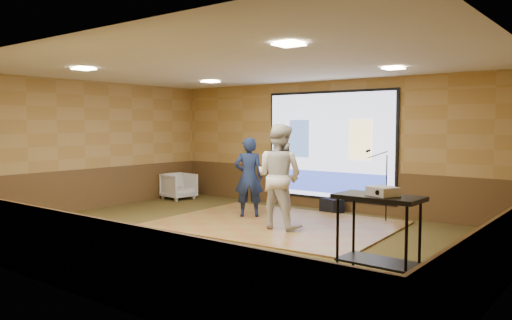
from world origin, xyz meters
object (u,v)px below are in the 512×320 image
Objects in this scene: player_left at (249,177)px; banquet_chair at (179,186)px; projector_screen at (329,147)px; player_right at (279,176)px; av_table at (378,220)px; dance_floor at (276,224)px; mic_stand at (384,198)px; projector at (383,191)px; duffel_bag at (332,205)px.

player_left is 3.36m from banquet_chair.
player_right is (0.36, -2.51, -0.46)m from projector_screen.
banquet_chair is at bearing 154.37° from av_table.
player_right is (0.31, -0.34, 1.00)m from dance_floor.
projector is at bearing -90.12° from mic_stand.
player_left is 2.13m from duffel_bag.
duffel_bag is at bearing 150.76° from projector.
av_table reaches higher than dance_floor.
projector reaches higher than duffel_bag.
mic_stand reaches higher than banquet_chair.
projector_screen is at bearing -83.97° from player_right.
player_left is 3.40× the size of duffel_bag.
dance_floor is at bearing 125.82° from player_left.
mic_stand is at bearing -20.21° from projector_screen.
mic_stand is at bearing 138.00° from projector.
player_left is 4.72m from av_table.
player_left is at bearing 173.63° from projector.
duffel_bag is (0.18, 1.93, 0.14)m from dance_floor.
av_table is at bearing -90.81° from mic_stand.
projector is (3.19, -2.24, 1.15)m from dance_floor.
banquet_chair is at bearing -56.43° from player_left.
av_table is (4.02, -2.47, -0.07)m from player_left.
player_right reaches higher than banquet_chair.
av_table is (3.19, -4.41, -0.67)m from projector_screen.
projector_screen reaches higher than projector.
dance_floor is 1.25m from player_left.
dance_floor is 4.24m from banquet_chair.
player_left reaches higher than duffel_bag.
dance_floor is 8.99× the size of duffel_bag.
duffel_bag is at bearing -73.30° from banquet_chair.
mic_stand reaches higher than projector.
projector_screen is 3.00× the size of av_table.
projector_screen is 6.71× the size of duffel_bag.
projector_screen is 4.36× the size of banquet_chair.
av_table is 0.36m from projector.
mic_stand is at bearing -79.26° from banquet_chair.
player_right is at bearing 171.56° from projector.
dance_floor is 4.02× the size of av_table.
av_table is at bearing -155.10° from projector.
av_table is 3.36× the size of projector.
player_left is at bearing -27.94° from player_right.
projector_screen is 1.36m from duffel_bag.
player_left is 1.14× the size of mic_stand.
player_right is at bearing -47.93° from dance_floor.
projector is 0.67× the size of duffel_bag.
dance_floor is 1.94m from duffel_bag.
mic_stand is at bearing 169.47° from player_left.
player_left reaches higher than dance_floor.
mic_stand is 1.47m from duffel_bag.
banquet_chair is (-4.05, 1.21, 0.33)m from dance_floor.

